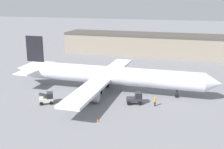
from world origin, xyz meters
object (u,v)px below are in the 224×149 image
belt_loader_truck (47,98)px  safety_cone_near (98,120)px  baggage_tug (85,94)px  ground_crew_worker (155,101)px  pushback_tug (135,98)px  airplane (107,75)px

belt_loader_truck → safety_cone_near: belt_loader_truck is taller
baggage_tug → safety_cone_near: (5.40, -8.25, -0.80)m
ground_crew_worker → safety_cone_near: size_ratio=3.10×
pushback_tug → safety_cone_near: pushback_tug is taller
belt_loader_truck → pushback_tug: 15.70m
airplane → baggage_tug: airplane is taller
airplane → baggage_tug: size_ratio=12.30×
airplane → pushback_tug: bearing=-37.3°
ground_crew_worker → pushback_tug: pushback_tug is taller
ground_crew_worker → belt_loader_truck: 19.03m
belt_loader_truck → safety_cone_near: (11.26, -4.71, -0.65)m
airplane → ground_crew_worker: size_ratio=24.69×
belt_loader_truck → pushback_tug: (15.05, 4.47, 0.03)m
ground_crew_worker → safety_cone_near: bearing=-138.7°
safety_cone_near → belt_loader_truck: bearing=157.3°
pushback_tug → ground_crew_worker: bearing=-21.1°
airplane → safety_cone_near: (3.10, -14.27, -3.02)m
pushback_tug → belt_loader_truck: bearing=178.8°
airplane → safety_cone_near: bearing=-78.6°
pushback_tug → safety_cone_near: bearing=-130.2°
safety_cone_near → airplane: bearing=102.3°
belt_loader_truck → pushback_tug: size_ratio=0.99×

